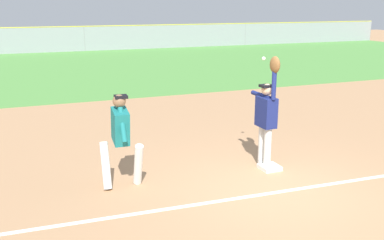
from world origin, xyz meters
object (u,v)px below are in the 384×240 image
(baseball, at_px, (264,58))
(parked_car_white, at_px, (134,37))
(runner, at_px, (121,135))
(parked_car_red, at_px, (209,35))
(fielder, at_px, (267,114))
(parked_car_tan, at_px, (45,40))
(first_base, at_px, (270,167))

(baseball, height_order, parked_car_white, baseball)
(runner, xyz_separation_m, parked_car_red, (13.09, 26.75, -0.32))
(fielder, xyz_separation_m, parked_car_tan, (-2.90, 26.10, -0.45))
(parked_car_white, xyz_separation_m, parked_car_red, (6.50, 0.33, 0.00))
(first_base, relative_size, fielder, 0.17)
(fielder, xyz_separation_m, parked_car_red, (10.17, 26.78, -0.45))
(first_base, height_order, parked_car_red, parked_car_red)
(runner, distance_m, parked_car_red, 29.79)
(first_base, height_order, parked_car_tan, parked_car_tan)
(parked_car_tan, bearing_deg, baseball, -80.47)
(fielder, distance_m, parked_car_red, 28.65)
(parked_car_white, relative_size, parked_car_red, 1.03)
(runner, height_order, parked_car_tan, runner)
(baseball, height_order, parked_car_red, baseball)
(parked_car_tan, xyz_separation_m, parked_car_red, (13.07, 0.68, 0.00))
(first_base, distance_m, parked_car_red, 28.79)
(baseball, distance_m, parked_car_white, 26.33)
(first_base, relative_size, baseball, 5.14)
(first_base, xyz_separation_m, parked_car_red, (10.14, 26.94, 0.63))
(first_base, height_order, fielder, fielder)
(first_base, bearing_deg, runner, 176.39)
(first_base, relative_size, parked_car_red, 0.09)
(fielder, height_order, parked_car_tan, fielder)
(parked_car_tan, bearing_deg, fielder, -80.84)
(first_base, distance_m, parked_car_tan, 26.43)
(parked_car_white, bearing_deg, parked_car_tan, 178.01)
(fielder, bearing_deg, first_base, 98.39)
(parked_car_tan, bearing_deg, runner, -87.23)
(runner, xyz_separation_m, baseball, (3.04, 0.38, 1.17))
(parked_car_red, bearing_deg, fielder, -112.00)
(fielder, distance_m, baseball, 1.13)
(fielder, bearing_deg, runner, -3.49)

